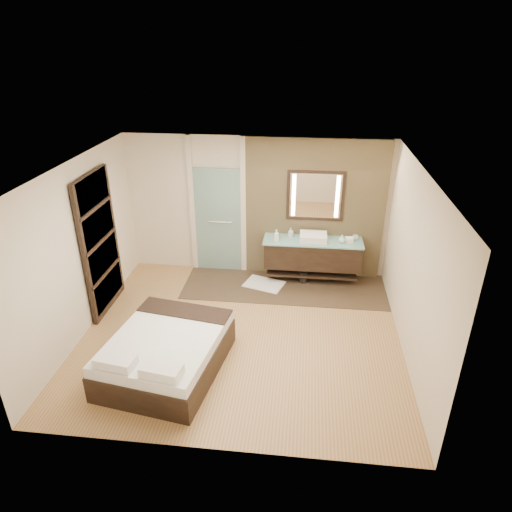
# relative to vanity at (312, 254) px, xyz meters

# --- Properties ---
(floor) EXTENTS (5.00, 5.00, 0.00)m
(floor) POSITION_rel_vanity_xyz_m (-1.10, -1.92, -0.58)
(floor) COLOR olive
(floor) RESTS_ON ground
(tile_strip) EXTENTS (3.80, 1.30, 0.01)m
(tile_strip) POSITION_rel_vanity_xyz_m (-0.50, -0.32, -0.57)
(tile_strip) COLOR #3B2E20
(tile_strip) RESTS_ON floor
(stone_wall) EXTENTS (2.60, 0.08, 2.70)m
(stone_wall) POSITION_rel_vanity_xyz_m (0.00, 0.29, 0.77)
(stone_wall) COLOR tan
(stone_wall) RESTS_ON floor
(vanity) EXTENTS (1.85, 0.55, 0.88)m
(vanity) POSITION_rel_vanity_xyz_m (0.00, 0.00, 0.00)
(vanity) COLOR black
(vanity) RESTS_ON stone_wall
(mirror_unit) EXTENTS (1.06, 0.04, 0.96)m
(mirror_unit) POSITION_rel_vanity_xyz_m (0.00, 0.24, 1.07)
(mirror_unit) COLOR black
(mirror_unit) RESTS_ON stone_wall
(frosted_door) EXTENTS (1.10, 0.12, 2.70)m
(frosted_door) POSITION_rel_vanity_xyz_m (-1.85, 0.28, 0.56)
(frosted_door) COLOR silver
(frosted_door) RESTS_ON floor
(shoji_partition) EXTENTS (0.06, 1.20, 2.40)m
(shoji_partition) POSITION_rel_vanity_xyz_m (-3.53, -1.32, 0.63)
(shoji_partition) COLOR black
(shoji_partition) RESTS_ON floor
(bed) EXTENTS (1.73, 2.03, 0.70)m
(bed) POSITION_rel_vanity_xyz_m (-2.03, -2.86, -0.29)
(bed) COLOR black
(bed) RESTS_ON floor
(bath_mat) EXTENTS (0.84, 0.69, 0.02)m
(bath_mat) POSITION_rel_vanity_xyz_m (-0.89, -0.28, -0.56)
(bath_mat) COLOR white
(bath_mat) RESTS_ON floor
(waste_bin) EXTENTS (0.25, 0.25, 0.23)m
(waste_bin) POSITION_rel_vanity_xyz_m (-0.15, -0.07, -0.46)
(waste_bin) COLOR black
(waste_bin) RESTS_ON floor
(tissue_box) EXTENTS (0.15, 0.15, 0.10)m
(tissue_box) POSITION_rel_vanity_xyz_m (0.66, -0.04, 0.33)
(tissue_box) COLOR white
(tissue_box) RESTS_ON vanity
(soap_bottle_a) EXTENTS (0.12, 0.12, 0.23)m
(soap_bottle_a) POSITION_rel_vanity_xyz_m (-0.68, -0.13, 0.40)
(soap_bottle_a) COLOR white
(soap_bottle_a) RESTS_ON vanity
(soap_bottle_b) EXTENTS (0.10, 0.10, 0.17)m
(soap_bottle_b) POSITION_rel_vanity_xyz_m (-0.42, 0.11, 0.37)
(soap_bottle_b) COLOR #B2B2B2
(soap_bottle_b) RESTS_ON vanity
(soap_bottle_c) EXTENTS (0.16, 0.16, 0.15)m
(soap_bottle_c) POSITION_rel_vanity_xyz_m (0.52, -0.06, 0.36)
(soap_bottle_c) COLOR silver
(soap_bottle_c) RESTS_ON vanity
(cup) EXTENTS (0.12, 0.12, 0.09)m
(cup) POSITION_rel_vanity_xyz_m (0.78, 0.10, 0.33)
(cup) COLOR silver
(cup) RESTS_ON vanity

